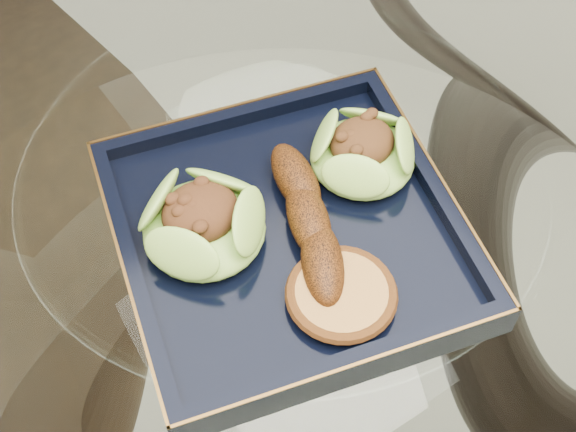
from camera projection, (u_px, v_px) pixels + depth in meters
dining_table at (284, 304)px, 0.82m from camera, size 1.13×1.13×0.77m
navy_plate at (288, 237)px, 0.66m from camera, size 0.32×0.32×0.02m
lettuce_wrap_left at (204, 225)px, 0.63m from camera, size 0.12×0.12×0.04m
lettuce_wrap_right at (363, 154)px, 0.68m from camera, size 0.12×0.12×0.03m
roasted_plantain at (308, 219)px, 0.64m from camera, size 0.08×0.16×0.03m
crumb_patty at (341, 295)px, 0.61m from camera, size 0.09×0.09×0.01m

